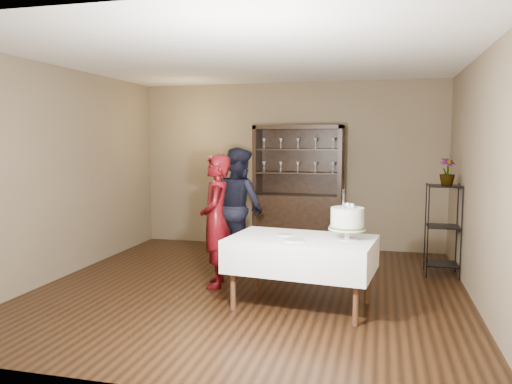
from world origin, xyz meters
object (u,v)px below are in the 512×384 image
at_px(woman, 216,221).
at_px(man, 238,207).
at_px(cake_table, 301,254).
at_px(potted_plant, 447,172).
at_px(cake, 347,220).
at_px(china_hutch, 298,209).
at_px(plant_etagere, 443,226).

relative_size(woman, man, 0.96).
relative_size(cake_table, potted_plant, 4.54).
distance_m(man, cake, 2.20).
distance_m(china_hutch, cake_table, 2.79).
bearing_deg(cake, woman, 162.38).
distance_m(china_hutch, man, 1.40).
bearing_deg(china_hutch, man, -117.61).
relative_size(plant_etagere, cake, 2.28).
height_order(china_hutch, potted_plant, china_hutch).
height_order(china_hutch, woman, china_hutch).
xyz_separation_m(woman, potted_plant, (2.74, 1.15, 0.56)).
relative_size(cake_table, woman, 1.00).
relative_size(plant_etagere, man, 0.72).
xyz_separation_m(plant_etagere, cake, (-1.12, -1.68, 0.31)).
xyz_separation_m(plant_etagere, potted_plant, (0.02, -0.02, 0.71)).
height_order(china_hutch, man, china_hutch).
relative_size(plant_etagere, cake_table, 0.75).
relative_size(woman, potted_plant, 4.55).
xyz_separation_m(china_hutch, plant_etagere, (2.08, -1.05, -0.01)).
bearing_deg(woman, plant_etagere, 98.30).
relative_size(plant_etagere, woman, 0.75).
distance_m(cake_table, potted_plant, 2.45).
bearing_deg(man, cake_table, 164.22).
xyz_separation_m(woman, man, (-0.01, 0.99, 0.03)).
bearing_deg(plant_etagere, china_hutch, 153.17).
height_order(woman, potted_plant, woman).
bearing_deg(potted_plant, china_hutch, 152.93).
bearing_deg(woman, potted_plant, 97.69).
height_order(cake, potted_plant, potted_plant).
xyz_separation_m(plant_etagere, woman, (-2.72, -1.18, 0.15)).
bearing_deg(cake, china_hutch, 109.27).
height_order(cake_table, cake, cake).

